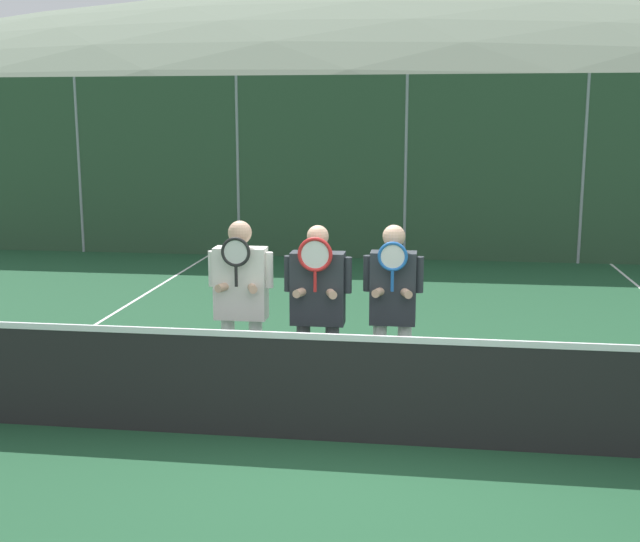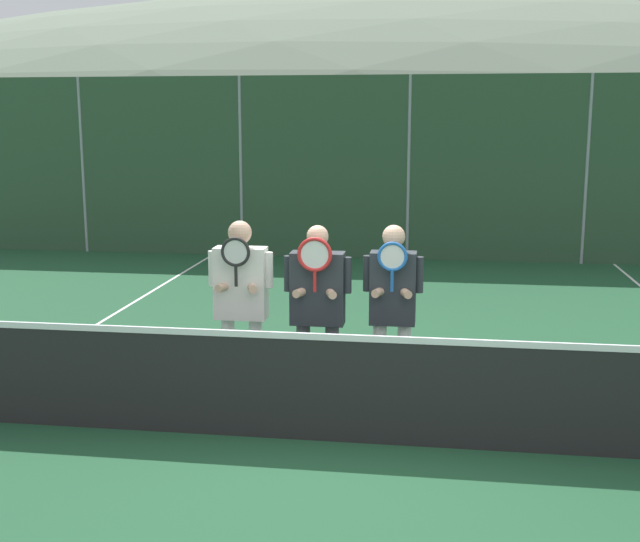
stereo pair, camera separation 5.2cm
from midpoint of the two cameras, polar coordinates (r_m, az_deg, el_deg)
The scene contains 12 objects.
ground_plane at distance 7.08m, azimuth 3.07°, elevation -12.11°, with size 120.00×120.00×0.00m, color #1E4C2D.
hill_distant at distance 67.99m, azimuth 7.51°, elevation 8.37°, with size 125.59×69.77×24.42m.
clubhouse_building at distance 24.15m, azimuth 6.15°, elevation 8.80°, with size 22.41×5.50×3.84m.
fence_back at distance 15.84m, azimuth 6.01°, elevation 7.25°, with size 20.20×0.06×3.59m.
tennis_net at distance 6.90m, azimuth 3.11°, elevation -8.31°, with size 10.68×0.09×1.06m.
court_line_left_sideline at distance 10.87m, azimuth -16.91°, elevation -4.35°, with size 0.05×16.00×0.01m, color white.
player_leftmost at distance 7.67m, azimuth -5.84°, elevation -1.80°, with size 0.63×0.34×1.81m.
player_center_left at distance 7.47m, azimuth -0.36°, elevation -2.25°, with size 0.63×0.34×1.79m.
player_center_right at distance 7.51m, azimuth 5.00°, elevation -2.31°, with size 0.56×0.34×1.80m.
car_far_left at distance 20.10m, azimuth -12.78°, elevation 5.13°, with size 4.19×1.95×1.68m.
car_left_of_center at distance 19.25m, azimuth 1.70°, elevation 5.32°, with size 4.69×2.08×1.81m.
car_center at distance 19.09m, azimuth 17.34°, elevation 4.69°, with size 4.59×1.92×1.73m.
Camera 1 is at (0.50, -6.51, 2.75)m, focal length 45.00 mm.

